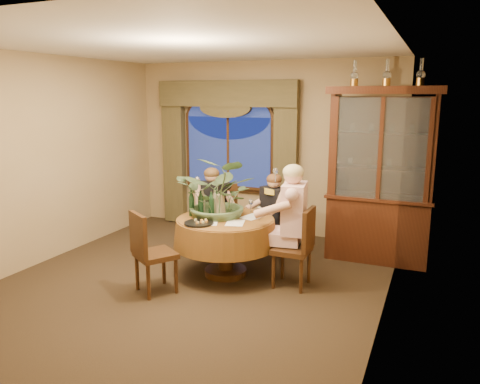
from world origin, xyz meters
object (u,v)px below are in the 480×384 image
at_px(person_back, 212,212).
at_px(olive_bowl, 226,218).
at_px(chair_right, 292,248).
at_px(person_pink, 294,224).
at_px(wine_bottle_3, 192,203).
at_px(oil_lamp_right, 421,72).
at_px(person_scarf, 275,217).
at_px(stoneware_vase, 220,205).
at_px(wine_bottle_0, 215,200).
at_px(centerpiece_plant, 221,165).
at_px(china_cabinet, 381,176).
at_px(chair_front_left, 156,252).
at_px(chair_back_right, 272,225).
at_px(wine_bottle_5, 201,203).
at_px(wine_bottle_2, 215,203).
at_px(wine_bottle_1, 211,205).
at_px(dining_table, 226,247).
at_px(oil_lamp_left, 355,73).
at_px(wine_bottle_4, 203,202).
at_px(chair_back, 224,219).
at_px(oil_lamp_center, 387,73).

height_order(person_back, olive_bowl, person_back).
bearing_deg(person_back, chair_right, 116.59).
relative_size(person_pink, wine_bottle_3, 4.44).
bearing_deg(oil_lamp_right, person_scarf, -162.09).
relative_size(stoneware_vase, wine_bottle_0, 0.82).
bearing_deg(centerpiece_plant, china_cabinet, 35.09).
bearing_deg(chair_front_left, chair_back_right, 96.14).
height_order(person_pink, wine_bottle_5, person_pink).
relative_size(oil_lamp_right, wine_bottle_2, 1.03).
xyz_separation_m(wine_bottle_0, wine_bottle_1, (0.06, -0.24, 0.00)).
bearing_deg(wine_bottle_2, chair_front_left, -111.85).
xyz_separation_m(oil_lamp_right, chair_right, (-1.24, -1.35, -2.06)).
xyz_separation_m(chair_back_right, wine_bottle_2, (-0.51, -0.79, 0.44)).
distance_m(dining_table, wine_bottle_2, 0.57).
height_order(oil_lamp_left, chair_front_left, oil_lamp_left).
bearing_deg(wine_bottle_2, chair_right, -4.06).
height_order(wine_bottle_1, wine_bottle_4, same).
height_order(person_scarf, olive_bowl, person_scarf).
bearing_deg(oil_lamp_right, wine_bottle_1, -148.83).
bearing_deg(chair_back, chair_front_left, 59.93).
relative_size(oil_lamp_left, person_scarf, 0.28).
height_order(wine_bottle_1, wine_bottle_5, same).
relative_size(chair_back_right, wine_bottle_3, 2.91).
relative_size(wine_bottle_2, wine_bottle_4, 1.00).
height_order(oil_lamp_left, wine_bottle_4, oil_lamp_left).
distance_m(wine_bottle_0, wine_bottle_4, 0.18).
bearing_deg(chair_back_right, wine_bottle_0, 70.13).
xyz_separation_m(olive_bowl, wine_bottle_3, (-0.49, 0.02, 0.14)).
bearing_deg(wine_bottle_4, chair_back, 94.75).
relative_size(centerpiece_plant, olive_bowl, 7.75).
height_order(person_pink, wine_bottle_2, person_pink).
relative_size(person_pink, centerpiece_plant, 1.26).
bearing_deg(wine_bottle_2, chair_back_right, 57.24).
distance_m(oil_lamp_right, person_pink, 2.51).
distance_m(oil_lamp_left, wine_bottle_0, 2.50).
bearing_deg(oil_lamp_center, wine_bottle_2, -145.85).
relative_size(chair_back, olive_bowl, 6.41).
relative_size(oil_lamp_left, wine_bottle_4, 1.03).
bearing_deg(person_back, oil_lamp_left, 163.02).
xyz_separation_m(wine_bottle_2, wine_bottle_3, (-0.27, -0.13, 0.00)).
distance_m(oil_lamp_right, wine_bottle_0, 3.07).
bearing_deg(stoneware_vase, chair_right, -6.09).
xyz_separation_m(oil_lamp_center, person_pink, (-0.84, -1.21, -1.81)).
height_order(chair_front_left, wine_bottle_5, wine_bottle_5).
height_order(oil_lamp_right, chair_front_left, oil_lamp_right).
distance_m(person_pink, stoneware_vase, 0.98).
xyz_separation_m(person_scarf, wine_bottle_1, (-0.56, -0.82, 0.30)).
height_order(dining_table, chair_front_left, chair_front_left).
distance_m(oil_lamp_center, wine_bottle_5, 2.94).
xyz_separation_m(person_scarf, olive_bowl, (-0.33, -0.87, 0.16)).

